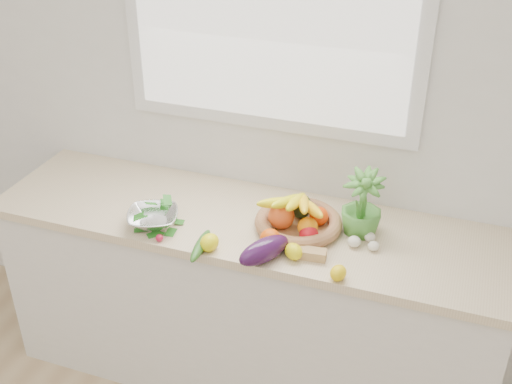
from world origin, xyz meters
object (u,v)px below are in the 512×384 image
(eggplant, at_px, (264,250))
(potted_herb, at_px, (362,205))
(cucumber, at_px, (200,246))
(colander_with_spinach, at_px, (153,215))
(apple, at_px, (309,234))
(fruit_basket, at_px, (298,218))

(eggplant, relative_size, potted_herb, 0.78)
(cucumber, height_order, colander_with_spinach, colander_with_spinach)
(apple, bearing_deg, colander_with_spinach, -170.83)
(cucumber, xyz_separation_m, fruit_basket, (0.32, 0.27, 0.03))
(potted_herb, height_order, colander_with_spinach, potted_herb)
(apple, relative_size, potted_herb, 0.26)
(potted_herb, relative_size, colander_with_spinach, 1.11)
(potted_herb, distance_m, colander_with_spinach, 0.86)
(apple, relative_size, cucumber, 0.35)
(fruit_basket, bearing_deg, cucumber, -139.16)
(apple, distance_m, fruit_basket, 0.11)
(apple, xyz_separation_m, potted_herb, (0.18, 0.14, 0.09))
(eggplant, xyz_separation_m, colander_with_spinach, (-0.51, 0.07, 0.01))
(cucumber, xyz_separation_m, colander_with_spinach, (-0.26, 0.09, 0.04))
(potted_herb, bearing_deg, fruit_basket, -166.02)
(eggplant, bearing_deg, fruit_basket, 77.00)
(apple, distance_m, potted_herb, 0.25)
(cucumber, relative_size, potted_herb, 0.74)
(apple, height_order, potted_herb, potted_herb)
(eggplant, xyz_separation_m, cucumber, (-0.26, -0.02, -0.03))
(cucumber, height_order, potted_herb, potted_herb)
(eggplant, bearing_deg, cucumber, -175.69)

